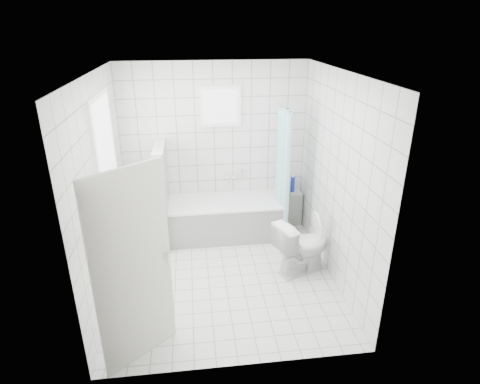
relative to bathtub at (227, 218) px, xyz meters
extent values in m
plane|color=white|center=(-0.13, -1.12, -0.29)|extent=(3.00, 3.00, 0.00)
plane|color=white|center=(-0.13, -1.12, 2.31)|extent=(3.00, 3.00, 0.00)
cube|color=white|center=(-0.13, 0.38, 1.01)|extent=(2.80, 0.02, 2.60)
cube|color=white|center=(-0.13, -2.62, 1.01)|extent=(2.80, 0.02, 2.60)
cube|color=white|center=(-1.53, -1.12, 1.01)|extent=(0.02, 3.00, 2.60)
cube|color=white|center=(1.27, -1.12, 1.01)|extent=(0.02, 3.00, 2.60)
cube|color=white|center=(-1.49, -0.82, 1.31)|extent=(0.01, 0.90, 1.40)
cube|color=white|center=(-0.03, 0.33, 1.66)|extent=(0.50, 0.01, 0.50)
cube|color=white|center=(-1.44, -0.82, 0.57)|extent=(0.18, 1.02, 0.08)
cube|color=silver|center=(-1.07, -2.35, 0.71)|extent=(0.65, 0.54, 2.00)
cube|color=white|center=(0.00, 0.00, -0.02)|extent=(1.73, 0.75, 0.55)
cube|color=white|center=(0.00, 0.00, 0.27)|extent=(1.75, 0.77, 0.03)
cube|color=white|center=(-0.94, -0.05, 0.46)|extent=(0.15, 0.85, 1.50)
cube|color=white|center=(1.05, 0.25, -0.02)|extent=(0.40, 0.24, 0.55)
imported|color=white|center=(0.90, -1.12, 0.09)|extent=(0.84, 0.67, 0.75)
cylinder|color=silver|center=(0.82, -0.02, 1.71)|extent=(0.02, 0.80, 0.02)
cube|color=silver|center=(0.10, 0.33, 0.56)|extent=(0.18, 0.06, 0.06)
imported|color=silver|center=(-1.43, -0.67, 0.77)|extent=(0.16, 0.16, 0.31)
imported|color=#BA5DBB|center=(-1.43, -0.57, 0.72)|extent=(0.11, 0.12, 0.21)
imported|color=white|center=(-1.43, -0.82, 0.70)|extent=(0.14, 0.14, 0.18)
cylinder|color=red|center=(1.01, 0.28, 0.38)|extent=(0.06, 0.06, 0.24)
cylinder|color=#181DC0|center=(1.11, 0.29, 0.39)|extent=(0.06, 0.06, 0.26)
cylinder|color=#18931A|center=(1.01, 0.16, 0.38)|extent=(0.06, 0.06, 0.24)
camera|label=1|loc=(-0.49, -5.54, 2.82)|focal=30.00mm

